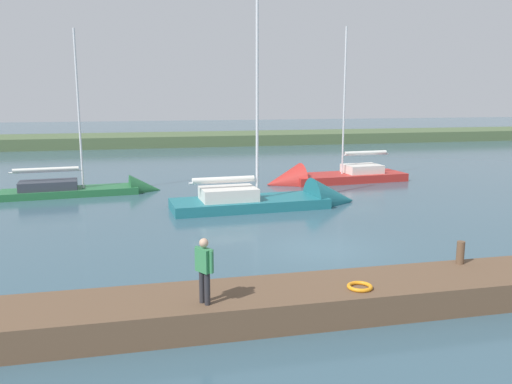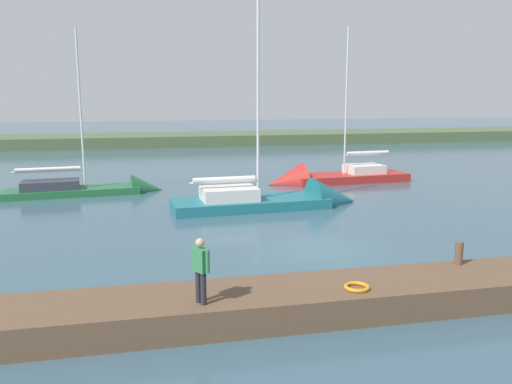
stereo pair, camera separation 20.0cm
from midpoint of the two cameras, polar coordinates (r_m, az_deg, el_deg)
The scene contains 9 objects.
ground_plane at distance 19.59m, azimuth 6.68°, elevation -6.28°, with size 200.00×200.00×0.00m, color #385666.
far_shoreline at distance 61.22m, azimuth -6.87°, elevation 5.20°, with size 180.00×8.00×2.40m, color #4C603D.
dock_pier at distance 14.76m, azimuth 13.83°, elevation -10.66°, with size 26.60×2.21×0.77m, color brown.
mooring_post_near at distance 16.47m, azimuth 21.08°, elevation -6.18°, with size 0.23×0.23×0.67m, color brown.
life_ring_buoy at distance 13.82m, azimuth 10.84°, elevation -10.11°, with size 0.66×0.66×0.10m, color orange.
sailboat_outer_mooring at distance 26.92m, azimuth 2.98°, elevation -1.16°, with size 9.81×3.22×11.76m.
sailboat_behind_pier at distance 34.37m, azimuth 7.06°, elevation 1.25°, with size 9.66×3.35×11.11m.
sailboat_mid_channel at distance 31.64m, azimuth -17.43°, elevation 0.03°, with size 8.98×2.81×10.21m.
person_on_dock at distance 12.44m, azimuth -6.13°, elevation -8.11°, with size 0.41×0.54×1.60m.
Camera 1 is at (6.45, 17.63, 5.66)m, focal length 36.66 mm.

